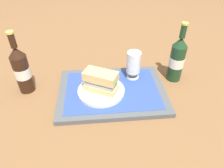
# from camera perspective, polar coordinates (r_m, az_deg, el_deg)

# --- Properties ---
(ground_plane) EXTENTS (3.00, 3.00, 0.00)m
(ground_plane) POSITION_cam_1_polar(r_m,az_deg,el_deg) (0.87, -0.00, -2.60)
(ground_plane) COLOR brown
(tray) EXTENTS (0.44, 0.32, 0.02)m
(tray) POSITION_cam_1_polar(r_m,az_deg,el_deg) (0.86, -0.00, -2.09)
(tray) COLOR #4C5156
(tray) RESTS_ON ground_plane
(placemat) EXTENTS (0.38, 0.27, 0.00)m
(placemat) POSITION_cam_1_polar(r_m,az_deg,el_deg) (0.86, -0.00, -1.55)
(placemat) COLOR #2D4793
(placemat) RESTS_ON tray
(plate) EXTENTS (0.19, 0.19, 0.01)m
(plate) POSITION_cam_1_polar(r_m,az_deg,el_deg) (0.84, -3.01, -1.90)
(plate) COLOR silver
(plate) RESTS_ON placemat
(sandwich) EXTENTS (0.14, 0.12, 0.08)m
(sandwich) POSITION_cam_1_polar(r_m,az_deg,el_deg) (0.81, -2.91, 0.78)
(sandwich) COLOR tan
(sandwich) RESTS_ON plate
(beer_glass) EXTENTS (0.06, 0.06, 0.12)m
(beer_glass) POSITION_cam_1_polar(r_m,az_deg,el_deg) (0.89, 5.95, 5.42)
(beer_glass) COLOR silver
(beer_glass) RESTS_ON placemat
(beer_bottle) EXTENTS (0.07, 0.07, 0.27)m
(beer_bottle) POSITION_cam_1_polar(r_m,az_deg,el_deg) (0.94, 17.58, 6.64)
(beer_bottle) COLOR #19381E
(beer_bottle) RESTS_ON ground_plane
(second_bottle) EXTENTS (0.07, 0.07, 0.27)m
(second_bottle) POSITION_cam_1_polar(r_m,az_deg,el_deg) (0.90, -23.75, 3.72)
(second_bottle) COLOR black
(second_bottle) RESTS_ON ground_plane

